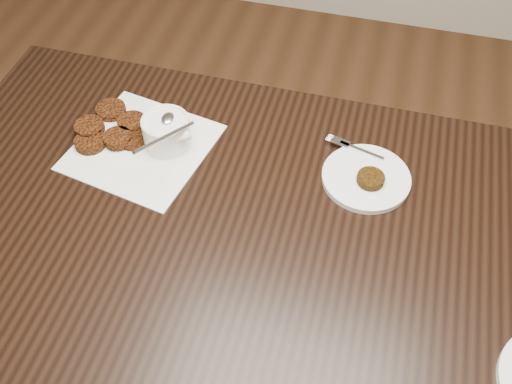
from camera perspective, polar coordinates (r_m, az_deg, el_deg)
table at (r=1.44m, az=0.57°, el=-14.64°), size 1.50×0.97×0.75m
napkin at (r=1.31m, az=-11.11°, el=4.33°), size 0.33×0.33×0.00m
sauce_ramekin at (r=1.26m, az=-8.95°, el=6.98°), size 0.15×0.15×0.14m
patty_cluster at (r=1.34m, az=-13.49°, el=5.93°), size 0.26×0.26×0.02m
plate_with_patty at (r=1.24m, az=10.78°, el=1.58°), size 0.23×0.23×0.03m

